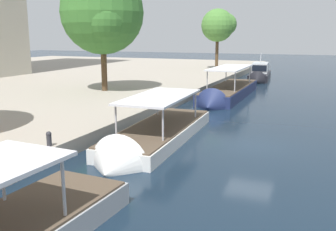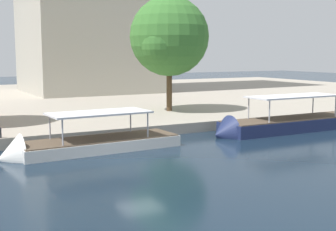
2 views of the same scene
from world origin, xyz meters
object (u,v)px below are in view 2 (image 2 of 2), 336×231
at_px(tour_boat_2, 83,148).
at_px(tour_boat_3, 283,127).
at_px(tree_4, 170,37).
at_px(mooring_bollard_0, 0,132).

height_order(tour_boat_2, tour_boat_3, tour_boat_3).
bearing_deg(tree_4, tour_boat_2, -139.22).
distance_m(mooring_bollard_0, tree_4, 19.43).
bearing_deg(mooring_bollard_0, tour_boat_3, -8.30).
xyz_separation_m(mooring_bollard_0, tree_4, (16.72, 7.24, 6.74)).
bearing_deg(tour_boat_2, mooring_bollard_0, -36.58).
height_order(tour_boat_3, mooring_bollard_0, tour_boat_3).
relative_size(tour_boat_3, tree_4, 1.31).
relative_size(tour_boat_2, mooring_bollard_0, 16.85).
relative_size(mooring_bollard_0, tree_4, 0.07).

